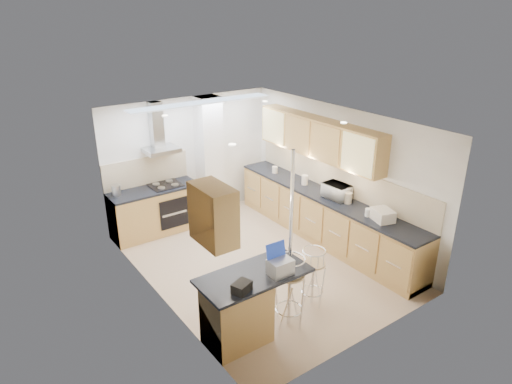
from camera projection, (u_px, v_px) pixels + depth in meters
ground at (259, 263)px, 7.90m from camera, size 4.80×4.80×0.00m
room_shell at (262, 169)px, 7.77m from camera, size 3.64×4.84×2.51m
right_counter at (324, 217)px, 8.53m from camera, size 0.63×4.40×0.92m
back_counter at (155, 210)px, 8.79m from camera, size 1.70×0.63×0.92m
peninsula at (254, 304)px, 6.02m from camera, size 1.47×0.72×0.94m
microwave at (337, 191)px, 8.13m from camera, size 0.37×0.51×0.27m
laptop at (280, 267)px, 5.81m from camera, size 0.31×0.24×0.21m
bag at (242, 287)px, 5.46m from camera, size 0.28×0.24×0.13m
bar_stool_near at (289, 291)px, 6.21m from camera, size 0.50×0.50×1.05m
bar_stool_end at (313, 277)px, 6.67m from camera, size 0.48×0.48×0.90m
jar_a at (305, 180)px, 8.77m from camera, size 0.13×0.13×0.19m
jar_b at (275, 170)px, 9.39m from camera, size 0.13×0.13×0.14m
jar_c at (348, 198)px, 7.95m from camera, size 0.15×0.15×0.19m
jar_d at (368, 212)px, 7.47m from camera, size 0.13×0.13×0.13m
bread_bin at (383, 215)px, 7.31m from camera, size 0.37×0.42×0.19m
kettle at (116, 191)px, 8.26m from camera, size 0.16×0.16×0.20m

